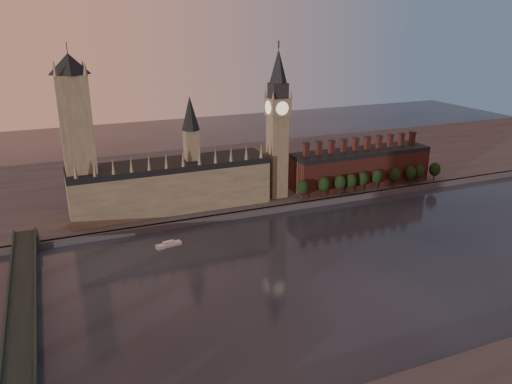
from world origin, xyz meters
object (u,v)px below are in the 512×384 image
victoria_tower (77,134)px  big_ben (278,123)px  river_boat (169,244)px  westminster_bridge (22,327)px

victoria_tower → big_ben: 130.12m
victoria_tower → river_boat: victoria_tower is taller
big_ben → westminster_bridge: (-165.00, -112.70, -49.39)m
victoria_tower → westminster_bridge: bearing=-106.6°
westminster_bridge → river_boat: bearing=41.9°
big_ben → river_boat: bearing=-153.3°
river_boat → westminster_bridge: bearing=-146.8°
westminster_bridge → river_boat: 101.39m
big_ben → river_boat: size_ratio=7.00×
river_boat → victoria_tower: bearing=120.1°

